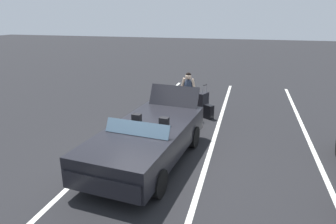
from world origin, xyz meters
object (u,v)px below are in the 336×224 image
object	(u,v)px
traveler_person	(188,93)
duffel_bag	(174,106)
convertible_car	(144,143)
suitcase_large_black	(202,102)
suitcase_small_carryon	(209,112)
suitcase_medium_bright	(166,110)

from	to	relation	value
traveler_person	duffel_bag	bearing A→B (deg)	-131.69
convertible_car	duffel_bag	world-z (taller)	convertible_car
convertible_car	suitcase_large_black	bearing A→B (deg)	176.82
convertible_car	traveler_person	size ratio (longest dim) A/B	2.62
suitcase_large_black	suitcase_small_carryon	world-z (taller)	suitcase_large_black
suitcase_medium_bright	suitcase_small_carryon	bearing A→B (deg)	-84.29
duffel_bag	suitcase_large_black	bearing A→B (deg)	94.00
suitcase_medium_bright	duffel_bag	xyz separation A→B (m)	(-0.98, 0.08, -0.15)
suitcase_small_carryon	duffel_bag	bearing A→B (deg)	-78.56
suitcase_large_black	duffel_bag	xyz separation A→B (m)	(0.07, -1.06, -0.21)
duffel_bag	traveler_person	world-z (taller)	traveler_person
suitcase_small_carryon	duffel_bag	world-z (taller)	suitcase_small_carryon
suitcase_large_black	traveler_person	xyz separation A→B (m)	(0.91, -0.38, 0.56)
convertible_car	duffel_bag	bearing A→B (deg)	-169.89
suitcase_large_black	suitcase_medium_bright	distance (m)	1.56
traveler_person	suitcase_small_carryon	bearing A→B (deg)	114.04
suitcase_medium_bright	suitcase_small_carryon	size ratio (longest dim) A/B	1.82
traveler_person	suitcase_large_black	bearing A→B (deg)	166.41
suitcase_small_carryon	traveler_person	xyz separation A→B (m)	(0.19, -0.72, 0.68)
duffel_bag	traveler_person	xyz separation A→B (m)	(0.84, 0.68, 0.77)
suitcase_medium_bright	duffel_bag	distance (m)	1.00
suitcase_large_black	suitcase_medium_bright	xyz separation A→B (m)	(1.06, -1.15, -0.06)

